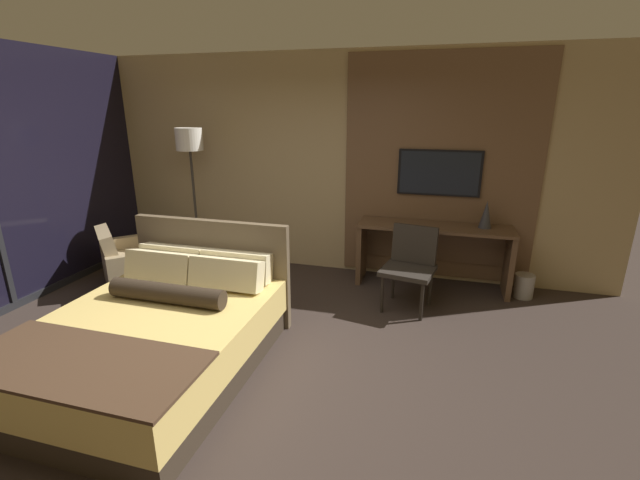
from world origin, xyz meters
name	(u,v)px	position (x,y,z in m)	size (l,w,h in m)	color
ground_plane	(246,372)	(0.00, 0.00, 0.00)	(16.00, 16.00, 0.00)	#332823
wall_back_tv_panel	(341,166)	(0.19, 2.59, 1.40)	(7.20, 0.09, 2.80)	tan
bed	(158,333)	(-0.73, -0.12, 0.32)	(1.66, 2.13, 1.07)	#33281E
desk	(433,245)	(1.43, 2.32, 0.53)	(1.80, 0.51, 0.78)	brown
tv	(439,173)	(1.43, 2.52, 1.37)	(0.98, 0.04, 0.55)	black
desk_chair	(411,260)	(1.21, 1.67, 0.54)	(0.61, 0.61, 0.90)	#28231E
armchair_by_window	(139,265)	(-2.09, 1.38, 0.25)	(1.22, 1.21, 0.75)	#998460
floor_lamp	(190,151)	(-1.66, 2.07, 1.59)	(0.34, 0.34, 1.88)	#282623
vase_tall	(486,214)	(1.99, 2.34, 0.94)	(0.15, 0.15, 0.32)	#333338
waste_bin	(524,286)	(2.48, 2.25, 0.14)	(0.22, 0.22, 0.28)	gray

